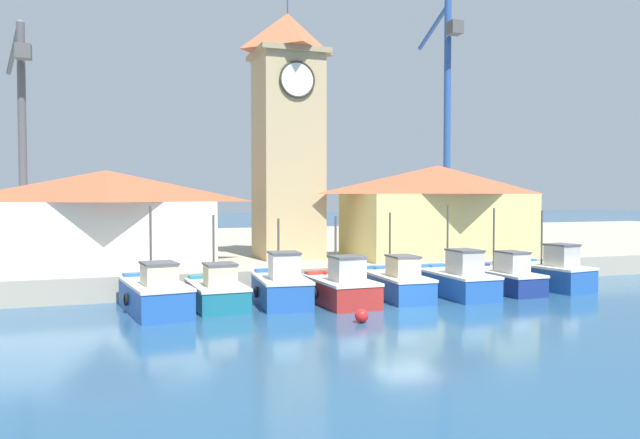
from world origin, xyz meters
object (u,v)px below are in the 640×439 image
object	(u,v)px
warehouse_left	(106,217)
warehouse_right	(438,210)
clock_tower	(288,131)
mooring_buoy	(362,316)
fishing_boat_left_inner	(281,287)
fishing_boat_center	(396,283)
fishing_boat_mid_left	(341,287)
fishing_boat_left_outer	(217,292)
fishing_boat_right_outer	(550,273)
fishing_boat_far_left	(155,294)
port_crane_far	(22,160)
fishing_boat_mid_right	(455,280)
fishing_boat_right_inner	(502,277)
port_crane_near	(446,147)

from	to	relation	value
warehouse_left	warehouse_right	size ratio (longest dim) A/B	1.01
clock_tower	mooring_buoy	xyz separation A→B (m)	(-1.10, -13.24, -8.23)
fishing_boat_left_inner	fishing_boat_center	distance (m)	5.54
fishing_boat_left_inner	clock_tower	bearing A→B (deg)	71.39
fishing_boat_mid_left	mooring_buoy	xyz separation A→B (m)	(-0.73, -3.97, -0.48)
fishing_boat_left_outer	warehouse_right	distance (m)	15.80
fishing_boat_mid_left	warehouse_right	distance (m)	11.89
fishing_boat_right_outer	fishing_boat_far_left	bearing A→B (deg)	179.59
fishing_boat_left_outer	clock_tower	world-z (taller)	clock_tower
port_crane_far	mooring_buoy	size ratio (longest dim) A/B	31.06
fishing_boat_mid_right	fishing_boat_right_inner	size ratio (longest dim) A/B	1.01
warehouse_right	fishing_boat_right_inner	bearing A→B (deg)	-90.64
fishing_boat_center	warehouse_left	distance (m)	15.23
fishing_boat_far_left	port_crane_far	distance (m)	24.56
fishing_boat_far_left	warehouse_left	bearing A→B (deg)	102.11
fishing_boat_mid_right	port_crane_far	xyz separation A→B (m)	(-20.96, 22.94, 6.55)
port_crane_near	port_crane_far	size ratio (longest dim) A/B	1.22
fishing_boat_center	clock_tower	distance (m)	11.85
warehouse_left	port_crane_near	distance (m)	28.17
fishing_boat_right_inner	clock_tower	world-z (taller)	clock_tower
fishing_boat_left_outer	port_crane_far	xyz separation A→B (m)	(-9.71, 22.19, 6.64)
fishing_boat_center	mooring_buoy	size ratio (longest dim) A/B	10.08
fishing_boat_left_inner	fishing_boat_right_inner	size ratio (longest dim) A/B	0.89
warehouse_right	port_crane_near	xyz separation A→B (m)	(7.40, 11.37, 4.79)
fishing_boat_far_left	port_crane_near	xyz separation A→B (m)	(24.23, 17.78, 7.93)
fishing_boat_mid_right	warehouse_right	distance (m)	8.05
warehouse_right	mooring_buoy	world-z (taller)	warehouse_right
warehouse_left	warehouse_right	world-z (taller)	warehouse_right
fishing_boat_mid_left	fishing_boat_right_outer	distance (m)	11.72
fishing_boat_far_left	mooring_buoy	distance (m)	8.53
fishing_boat_mid_right	port_crane_near	xyz separation A→B (m)	(10.40, 18.14, 7.94)
fishing_boat_center	port_crane_near	size ratio (longest dim) A/B	0.27
port_crane_near	mooring_buoy	world-z (taller)	port_crane_near
fishing_boat_far_left	fishing_boat_mid_right	distance (m)	13.84
port_crane_far	fishing_boat_mid_left	bearing A→B (deg)	-57.25
fishing_boat_far_left	fishing_boat_mid_left	distance (m)	7.88
fishing_boat_left_inner	fishing_boat_right_inner	distance (m)	11.41
clock_tower	mooring_buoy	size ratio (longest dim) A/B	30.53
warehouse_right	port_crane_far	size ratio (longest dim) A/B	0.68
fishing_boat_left_inner	port_crane_far	size ratio (longest dim) A/B	0.28
fishing_boat_right_inner	warehouse_left	size ratio (longest dim) A/B	0.46
fishing_boat_mid_right	warehouse_right	world-z (taller)	warehouse_right
fishing_boat_left_inner	warehouse_right	size ratio (longest dim) A/B	0.41
fishing_boat_mid_left	warehouse_right	bearing A→B (deg)	38.36
fishing_boat_far_left	fishing_boat_mid_right	world-z (taller)	fishing_boat_far_left
fishing_boat_far_left	fishing_boat_mid_right	bearing A→B (deg)	-1.50
warehouse_right	fishing_boat_right_outer	bearing A→B (deg)	-67.39
fishing_boat_mid_left	mooring_buoy	size ratio (longest dim) A/B	8.54
fishing_boat_center	fishing_boat_right_inner	bearing A→B (deg)	0.10
fishing_boat_far_left	fishing_boat_right_outer	size ratio (longest dim) A/B	1.19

